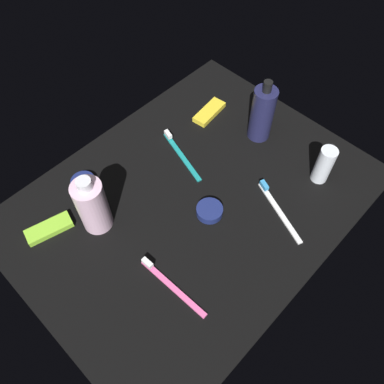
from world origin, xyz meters
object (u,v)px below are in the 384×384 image
lotion_bottle (262,114)px  toothbrush_pink (169,284)px  deodorant_stick (324,165)px  toothbrush_teal (180,153)px  snack_bar_lime (49,229)px  cream_tin_right (83,182)px  toothbrush_white (277,208)px  bodywash_bottle (92,205)px  cream_tin_left (209,211)px  snack_bar_yellow (209,112)px

lotion_bottle → toothbrush_pink: 48.57cm
deodorant_stick → toothbrush_teal: bearing=121.6°
snack_bar_lime → cream_tin_right: size_ratio=1.74×
lotion_bottle → toothbrush_white: 24.83cm
toothbrush_white → deodorant_stick: bearing=-7.3°
toothbrush_teal → bodywash_bottle: bearing=-178.1°
bodywash_bottle → deodorant_stick: size_ratio=1.57×
toothbrush_white → cream_tin_right: 47.36cm
bodywash_bottle → toothbrush_pink: bodywash_bottle is taller
deodorant_stick → toothbrush_white: (-14.52, 1.85, -4.61)cm
lotion_bottle → cream_tin_left: 29.34cm
toothbrush_pink → cream_tin_right: bearing=84.3°
snack_bar_yellow → cream_tin_left: (-24.10, -22.05, 0.24)cm
toothbrush_teal → cream_tin_left: toothbrush_teal is taller
toothbrush_pink → snack_bar_yellow: size_ratio=1.73×
toothbrush_teal → toothbrush_pink: size_ratio=0.98×
toothbrush_pink → toothbrush_teal: bearing=41.4°
toothbrush_white → toothbrush_teal: bearing=98.2°
lotion_bottle → cream_tin_right: size_ratio=3.02×
toothbrush_teal → snack_bar_lime: (-36.60, 5.51, 0.14)cm
lotion_bottle → cream_tin_left: (-27.58, -7.33, -6.83)cm
cream_tin_left → cream_tin_right: 31.77cm
cream_tin_right → toothbrush_pink: bearing=-95.7°
toothbrush_pink → toothbrush_white: same height
toothbrush_pink → toothbrush_white: 31.17cm
cream_tin_right → toothbrush_white: bearing=-54.6°
lotion_bottle → cream_tin_left: size_ratio=2.87×
toothbrush_white → cream_tin_right: bearing=125.4°
cream_tin_right → snack_bar_lime: bearing=-160.6°
deodorant_stick → toothbrush_white: 15.35cm
toothbrush_teal → toothbrush_white: size_ratio=1.03×
snack_bar_lime → cream_tin_left: cream_tin_left is taller
bodywash_bottle → cream_tin_right: (4.21, 11.13, -6.54)cm
bodywash_bottle → cream_tin_right: 13.57cm
toothbrush_teal → cream_tin_right: (-23.30, 10.20, 0.23)cm
toothbrush_pink → snack_bar_yellow: 51.01cm
toothbrush_teal → toothbrush_pink: bearing=-138.6°
toothbrush_pink → snack_bar_yellow: bearing=33.1°
toothbrush_white → cream_tin_right: size_ratio=2.88×
toothbrush_white → snack_bar_yellow: toothbrush_white is taller
toothbrush_teal → cream_tin_right: toothbrush_teal is taller
toothbrush_pink → snack_bar_lime: (-9.92, 29.00, 0.14)cm
cream_tin_left → bodywash_bottle: bearing=139.3°
snack_bar_lime → snack_bar_yellow: same height
lotion_bottle → cream_tin_right: bearing=154.4°
toothbrush_teal → toothbrush_pink: same height
deodorant_stick → cream_tin_right: 58.44cm
toothbrush_pink → cream_tin_left: toothbrush_pink is taller
toothbrush_teal → cream_tin_left: 19.43cm
snack_bar_lime → deodorant_stick: bearing=-18.4°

